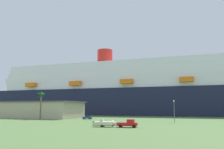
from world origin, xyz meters
name	(u,v)px	position (x,y,z in m)	size (l,w,h in m)	color
ground_plane	(121,118)	(0.00, 30.00, 0.00)	(600.00, 600.00, 0.00)	#4C6B38
cruise_ship	(163,92)	(20.58, 67.72, 15.35)	(299.19, 57.15, 51.94)	#191E38
terminal_building	(38,109)	(-42.00, 20.79, 4.18)	(46.62, 27.57, 8.31)	#B7A88C
pickup_truck	(128,124)	(12.62, -23.91, 1.04)	(5.61, 2.29, 2.20)	red
small_boat_on_trailer	(106,123)	(6.35, -23.93, 0.96)	(7.67, 2.31, 2.15)	#595960
palm_tree	(41,98)	(-33.31, 8.69, 9.63)	(3.38, 3.48, 12.16)	brown
street_lamp	(174,108)	(25.69, 0.52, 5.21)	(0.56, 0.56, 8.01)	slate
parked_car_blue_suv	(87,117)	(-12.27, 13.45, 0.83)	(4.39, 2.34, 1.58)	#264C99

